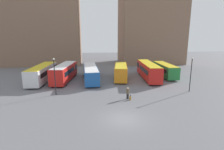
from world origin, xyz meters
name	(u,v)px	position (x,y,z in m)	size (l,w,h in m)	color
ground_plane	(124,119)	(0.00, 0.00, 0.00)	(160.00, 160.00, 0.00)	slate
building_block_left	(37,21)	(-19.31, 40.45, 13.28)	(25.53, 11.29, 26.57)	#7F604C
building_block_right	(151,7)	(16.32, 40.45, 17.89)	(19.55, 13.57, 35.77)	#7F604C
bus_0	(43,73)	(-12.79, 17.95, 1.70)	(3.34, 11.91, 3.11)	silver
bus_1	(65,72)	(-8.52, 17.98, 1.75)	(4.04, 11.31, 3.22)	red
bus_2	(91,73)	(-3.45, 17.88, 1.52)	(3.18, 12.57, 2.77)	#1E56A3
bus_3	(121,71)	(2.74, 17.93, 1.60)	(3.91, 9.34, 2.96)	orange
bus_4	(148,70)	(8.52, 17.79, 1.79)	(3.58, 12.52, 3.27)	red
bus_5	(165,70)	(12.80, 19.24, 1.52)	(2.84, 9.86, 2.79)	#237A38
traveler	(128,92)	(1.70, 6.02, 1.01)	(0.46, 0.46, 1.70)	black
suitcase	(130,98)	(1.98, 5.58, 0.28)	(0.18, 0.32, 0.79)	#B27A1E
lamp_post_0	(191,72)	(12.21, 8.17, 3.24)	(0.28, 0.28, 5.48)	black
lamp_post_1	(55,74)	(-8.66, 9.04, 3.28)	(0.28, 0.28, 5.57)	black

